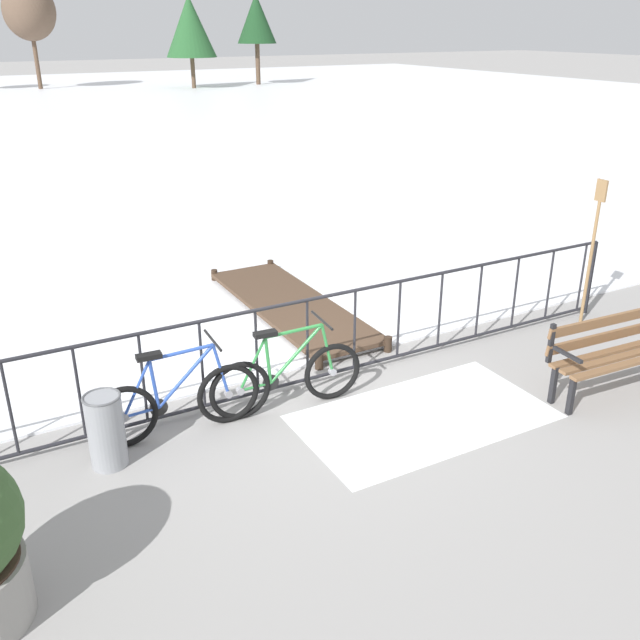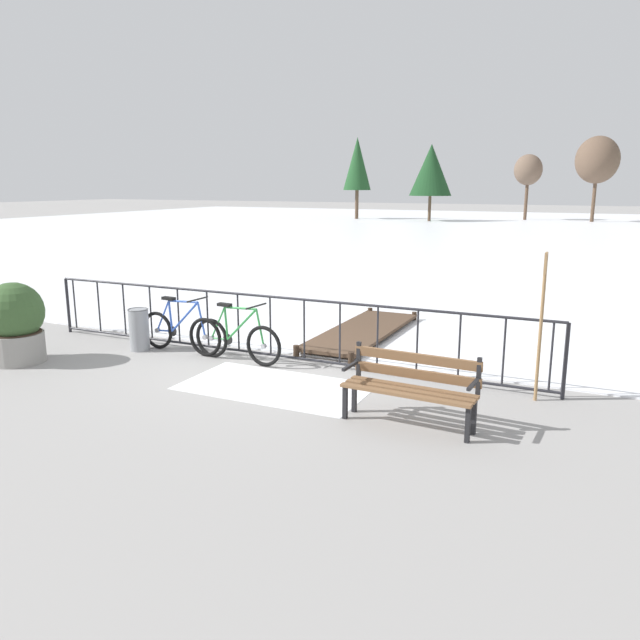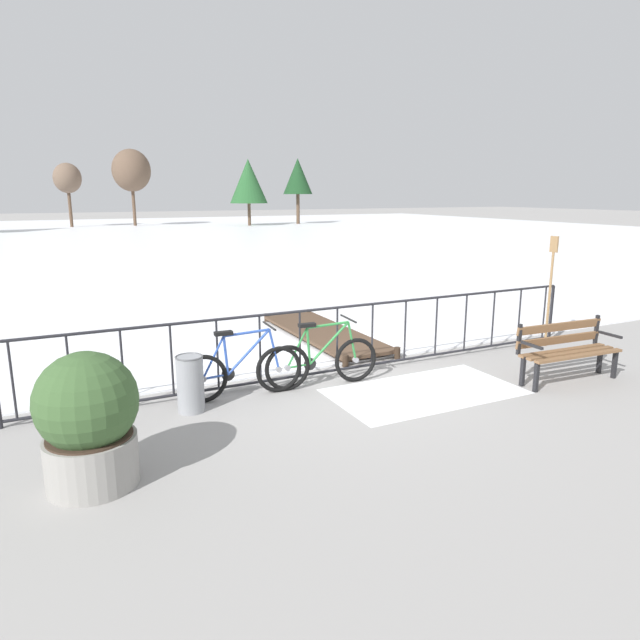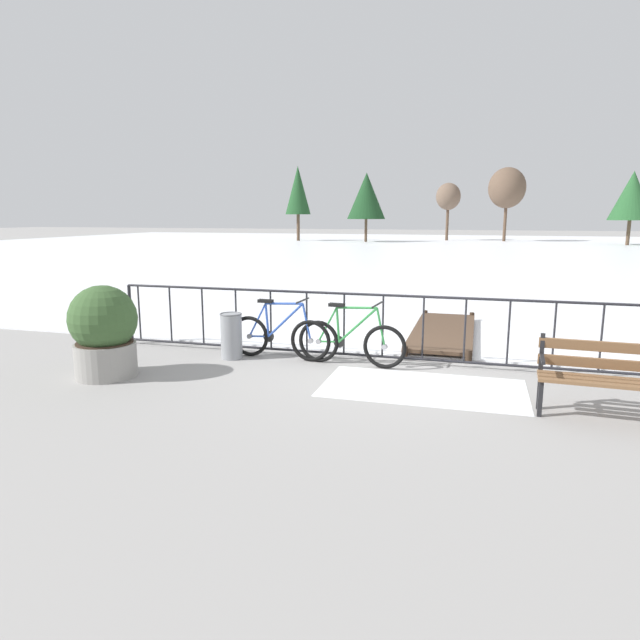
# 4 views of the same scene
# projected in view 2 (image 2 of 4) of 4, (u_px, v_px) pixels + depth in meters

# --- Properties ---
(ground_plane) EXTENTS (160.00, 160.00, 0.00)m
(ground_plane) POSITION_uv_depth(u_px,v_px,m) (271.00, 359.00, 10.17)
(ground_plane) COLOR gray
(frozen_pond) EXTENTS (80.00, 56.00, 0.03)m
(frozen_pond) POSITION_uv_depth(u_px,v_px,m) (517.00, 234.00, 35.25)
(frozen_pond) COLOR white
(frozen_pond) RESTS_ON ground
(snow_patch) EXTENTS (2.66, 1.47, 0.01)m
(snow_patch) POSITION_uv_depth(u_px,v_px,m) (275.00, 386.00, 8.80)
(snow_patch) COLOR white
(snow_patch) RESTS_ON ground
(railing_fence) EXTENTS (9.06, 0.06, 1.07)m
(railing_fence) POSITION_uv_depth(u_px,v_px,m) (270.00, 326.00, 10.05)
(railing_fence) COLOR #232328
(railing_fence) RESTS_ON ground
(bicycle_near_railing) EXTENTS (1.71, 0.52, 0.97)m
(bicycle_near_railing) POSITION_uv_depth(u_px,v_px,m) (181.00, 331.00, 10.52)
(bicycle_near_railing) COLOR black
(bicycle_near_railing) RESTS_ON ground
(bicycle_second) EXTENTS (1.71, 0.52, 0.97)m
(bicycle_second) POSITION_uv_depth(u_px,v_px,m) (237.00, 340.00, 9.96)
(bicycle_second) COLOR black
(bicycle_second) RESTS_ON ground
(park_bench) EXTENTS (1.62, 0.57, 0.89)m
(park_bench) POSITION_uv_depth(u_px,v_px,m) (411.00, 383.00, 7.35)
(park_bench) COLOR brown
(park_bench) RESTS_ON ground
(planter_with_shrub) EXTENTS (0.94, 0.94, 1.30)m
(planter_with_shrub) POSITION_uv_depth(u_px,v_px,m) (15.00, 322.00, 9.88)
(planter_with_shrub) COLOR gray
(planter_with_shrub) RESTS_ON ground
(trash_bin) EXTENTS (0.35, 0.35, 0.73)m
(trash_bin) POSITION_uv_depth(u_px,v_px,m) (139.00, 329.00, 10.66)
(trash_bin) COLOR gray
(trash_bin) RESTS_ON ground
(oar_upright) EXTENTS (0.04, 0.16, 1.98)m
(oar_upright) POSITION_uv_depth(u_px,v_px,m) (542.00, 317.00, 8.00)
(oar_upright) COLOR #937047
(oar_upright) RESTS_ON ground
(wooden_dock) EXTENTS (1.10, 3.58, 0.20)m
(wooden_dock) POSITION_uv_depth(u_px,v_px,m) (362.00, 331.00, 11.61)
(wooden_dock) COLOR #4C3828
(wooden_dock) RESTS_ON ground
(tree_west_mid) EXTENTS (2.21, 2.21, 6.41)m
(tree_west_mid) POSITION_uv_depth(u_px,v_px,m) (357.00, 164.00, 49.10)
(tree_west_mid) COLOR brown
(tree_west_mid) RESTS_ON ground
(tree_centre) EXTENTS (2.13, 2.13, 5.03)m
(tree_centre) POSITION_uv_depth(u_px,v_px,m) (528.00, 170.00, 47.69)
(tree_centre) COLOR brown
(tree_centre) RESTS_ON ground
(tree_far_east) EXTENTS (3.09, 3.09, 6.22)m
(tree_far_east) POSITION_uv_depth(u_px,v_px,m) (597.00, 160.00, 45.13)
(tree_far_east) COLOR brown
(tree_far_east) RESTS_ON ground
(tree_extra) EXTENTS (3.18, 3.18, 5.71)m
(tree_extra) POSITION_uv_depth(u_px,v_px,m) (431.00, 170.00, 46.24)
(tree_extra) COLOR brown
(tree_extra) RESTS_ON ground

